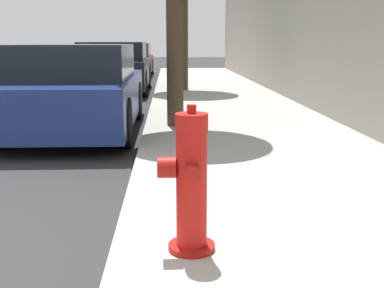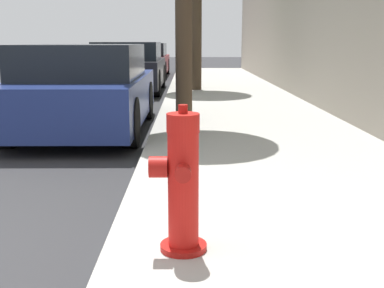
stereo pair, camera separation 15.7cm
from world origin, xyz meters
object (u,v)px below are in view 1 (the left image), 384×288
(parked_car_near, at_px, (76,90))
(parked_car_far, at_px, (129,60))
(parked_car_mid, at_px, (115,68))
(fire_hydrant, at_px, (190,184))

(parked_car_near, bearing_deg, parked_car_far, 90.65)
(parked_car_near, relative_size, parked_car_mid, 1.01)
(fire_hydrant, relative_size, parked_car_mid, 0.23)
(fire_hydrant, height_order, parked_car_mid, parked_car_mid)
(parked_car_mid, bearing_deg, fire_hydrant, -81.47)
(fire_hydrant, height_order, parked_car_far, parked_car_far)
(fire_hydrant, xyz_separation_m, parked_car_near, (-1.52, 4.61, 0.09))
(parked_car_far, bearing_deg, parked_car_mid, -89.23)
(parked_car_near, xyz_separation_m, parked_car_mid, (-0.06, 5.90, 0.01))
(parked_car_mid, bearing_deg, parked_car_near, -89.46)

